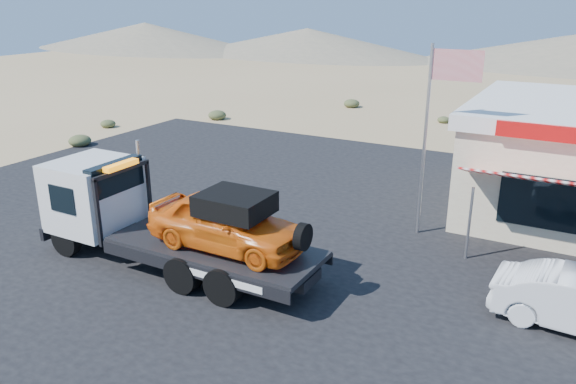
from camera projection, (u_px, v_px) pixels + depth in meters
ground at (219, 255)px, 16.74m from camera, size 120.00×120.00×0.00m
asphalt_lot at (323, 233)px, 18.31m from camera, size 32.00×24.00×0.02m
tow_truck at (169, 216)px, 15.61m from camera, size 8.43×2.50×2.82m
flagpole at (434, 120)px, 16.98m from camera, size 1.55×0.10×6.00m
desert_scrub at (94, 139)px, 29.27m from camera, size 25.68×34.73×0.62m
distant_hills at (423, 45)px, 66.20m from camera, size 126.00×48.00×4.20m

